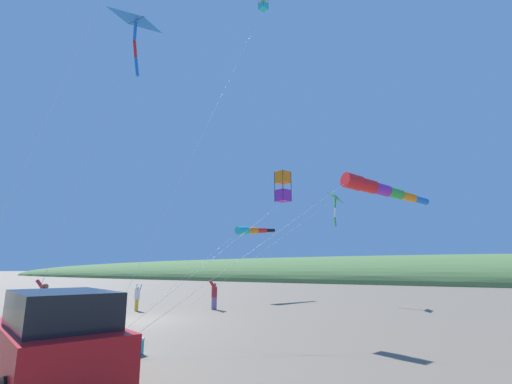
% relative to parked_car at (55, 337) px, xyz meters
% --- Properties ---
extents(ground_plane, '(600.00, 600.00, 0.00)m').
position_rel_parked_car_xyz_m(ground_plane, '(7.28, 6.06, -0.95)').
color(ground_plane, '#756654').
extents(dune_ridge_grassy, '(28.00, 240.00, 8.89)m').
position_rel_parked_car_xyz_m(dune_ridge_grassy, '(62.28, 6.06, -0.95)').
color(dune_ridge_grassy, '#567A42').
rests_on(dune_ridge_grassy, ground_plane).
extents(parked_car, '(3.13, 4.67, 1.85)m').
position_rel_parked_car_xyz_m(parked_car, '(0.00, 0.00, 0.00)').
color(parked_car, red).
rests_on(parked_car, ground_plane).
extents(cooler_box, '(0.62, 0.42, 0.42)m').
position_rel_parked_car_xyz_m(cooler_box, '(2.66, 0.88, -0.74)').
color(cooler_box, '#1EB7C6').
rests_on(cooler_box, ground_plane).
extents(person_adult_flyer, '(0.66, 0.63, 1.85)m').
position_rel_parked_car_xyz_m(person_adult_flyer, '(4.12, 7.90, 0.05)').
color(person_adult_flyer, gold).
rests_on(person_adult_flyer, ground_plane).
extents(person_child_green_jacket, '(0.58, 0.53, 1.62)m').
position_rel_parked_car_xyz_m(person_child_green_jacket, '(12.56, 5.70, -0.07)').
color(person_child_green_jacket, '#8E6B9E').
rests_on(person_child_green_jacket, ground_plane).
extents(person_child_grey_jacket, '(0.51, 0.46, 1.41)m').
position_rel_parked_car_xyz_m(person_child_grey_jacket, '(9.88, 8.96, -0.18)').
color(person_child_grey_jacket, gold).
rests_on(person_child_grey_jacket, ground_plane).
extents(kite_windsock_magenta_far_left, '(12.26, 1.75, 5.56)m').
position_rel_parked_car_xyz_m(kite_windsock_magenta_far_left, '(19.93, 7.84, 4.26)').
color(kite_windsock_magenta_far_left, '#1EB7C6').
rests_on(kite_windsock_magenta_far_left, ground_plane).
extents(kite_box_striped_overhead, '(12.42, 1.41, 21.93)m').
position_rel_parked_car_xyz_m(kite_box_striped_overhead, '(15.38, 4.03, 20.26)').
color(kite_box_striped_overhead, orange).
rests_on(kite_box_striped_overhead, ground_plane).
extents(kite_delta_blue_topmost, '(7.63, 8.20, 7.81)m').
position_rel_parked_car_xyz_m(kite_delta_blue_topmost, '(20.87, 1.10, 6.38)').
color(kite_delta_blue_topmost, green).
rests_on(kite_delta_blue_topmost, ground_plane).
extents(kite_delta_small_distant, '(6.95, 5.37, 13.82)m').
position_rel_parked_car_xyz_m(kite_delta_small_distant, '(5.16, 4.82, 12.43)').
color(kite_delta_small_distant, blue).
rests_on(kite_delta_small_distant, ground_plane).
extents(kite_windsock_red_high_left, '(9.17, 5.95, 5.24)m').
position_rel_parked_car_xyz_m(kite_windsock_red_high_left, '(7.36, -4.81, 3.88)').
color(kite_windsock_red_high_left, red).
rests_on(kite_windsock_red_high_left, ground_plane).
extents(kite_box_teal_far_right, '(6.79, 2.63, 6.10)m').
position_rel_parked_car_xyz_m(kite_box_teal_far_right, '(8.17, -1.00, 4.53)').
color(kite_box_teal_far_right, orange).
rests_on(kite_box_teal_far_right, ground_plane).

